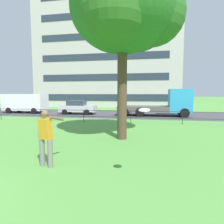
{
  "coord_description": "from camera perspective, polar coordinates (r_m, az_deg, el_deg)",
  "views": [
    {
      "loc": [
        5.04,
        -1.91,
        2.29
      ],
      "look_at": [
        3.2,
        8.16,
        1.31
      ],
      "focal_mm": 30.67,
      "sensor_mm": 36.0,
      "label": 1
    }
  ],
  "objects": [
    {
      "name": "street_strip",
      "position": [
        21.74,
        -3.1,
        -0.55
      ],
      "size": [
        80.0,
        7.96,
        0.01
      ],
      "primitive_type": "cube",
      "color": "#424247",
      "rests_on": "ground"
    },
    {
      "name": "park_fence",
      "position": [
        15.69,
        -8.44,
        -0.5
      ],
      "size": [
        30.68,
        0.04,
        1.0
      ],
      "color": "black",
      "rests_on": "ground"
    },
    {
      "name": "tree_large_lawn",
      "position": [
        10.46,
        5.1,
        27.46
      ],
      "size": [
        5.52,
        5.62,
        8.52
      ],
      "color": "#4C3828",
      "rests_on": "ground"
    },
    {
      "name": "person_thrower",
      "position": [
        6.35,
        -19.11,
        -6.84
      ],
      "size": [
        0.64,
        0.74,
        1.79
      ],
      "color": "slate",
      "rests_on": "ground"
    },
    {
      "name": "frisbee",
      "position": [
        4.62,
        9.63,
        0.6
      ],
      "size": [
        0.31,
        0.31,
        0.07
      ],
      "color": "white"
    },
    {
      "name": "panel_van_far_right",
      "position": [
        24.99,
        -24.45,
        2.67
      ],
      "size": [
        5.03,
        2.17,
        2.24
      ],
      "color": "white",
      "rests_on": "ground"
    },
    {
      "name": "car_silver_right",
      "position": [
        21.77,
        -10.2,
        1.43
      ],
      "size": [
        4.06,
        1.93,
        1.54
      ],
      "color": "#B7BABF",
      "rests_on": "ground"
    },
    {
      "name": "flatbed_truck_far_left",
      "position": [
        20.26,
        15.38,
        2.26
      ],
      "size": [
        7.32,
        2.47,
        2.75
      ],
      "color": "#2D99D1",
      "rests_on": "ground"
    },
    {
      "name": "apartment_building_background",
      "position": [
        39.05,
        -0.54,
        17.06
      ],
      "size": [
        25.29,
        13.65,
        20.22
      ],
      "color": "#B7B2AD",
      "rests_on": "ground"
    }
  ]
}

